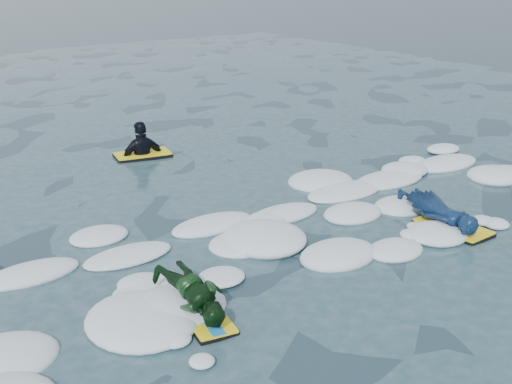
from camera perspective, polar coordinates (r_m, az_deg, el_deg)
ground at (r=7.49m, az=2.00°, el=-7.34°), size 120.00×120.00×0.00m
foam_band at (r=8.25m, az=-2.36°, el=-4.65°), size 12.00×3.10×0.30m
prone_woman_unit at (r=9.07m, az=16.12°, el=-1.75°), size 0.90×1.58×0.38m
prone_child_unit at (r=6.61m, az=-5.28°, el=-9.18°), size 0.66×1.20×0.44m
waiting_rider_unit at (r=12.03m, az=-10.00°, el=2.71°), size 1.10×0.74×1.52m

